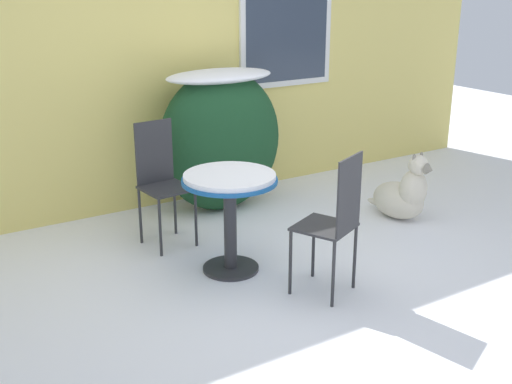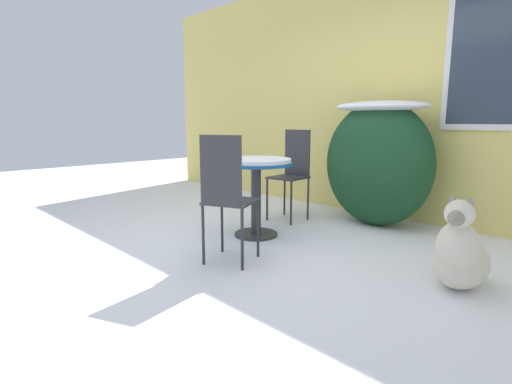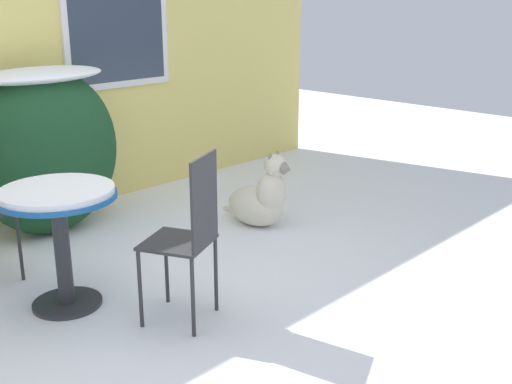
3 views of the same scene
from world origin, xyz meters
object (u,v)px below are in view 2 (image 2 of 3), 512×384
object	(u,v)px
patio_table	(256,176)
patio_chair_near_table	(292,171)
dog	(460,256)
patio_chair_far_side	(227,194)

from	to	relation	value
patio_table	patio_chair_near_table	size ratio (longest dim) A/B	0.75
patio_table	patio_chair_near_table	world-z (taller)	patio_chair_near_table
patio_table	dog	size ratio (longest dim) A/B	1.07
patio_chair_near_table	patio_table	bearing A→B (deg)	-80.66
dog	patio_chair_near_table	bearing A→B (deg)	155.16
patio_table	patio_chair_far_side	world-z (taller)	patio_chair_far_side
dog	patio_chair_far_side	bearing A→B (deg)	-157.91
patio_table	dog	distance (m)	1.96
patio_chair_far_side	dog	size ratio (longest dim) A/B	1.43
patio_table	patio_chair_far_side	bearing A→B (deg)	-60.05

